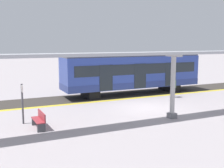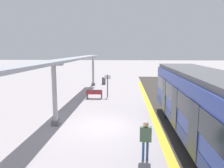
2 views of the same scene
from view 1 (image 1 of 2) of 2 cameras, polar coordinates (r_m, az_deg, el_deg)
The scene contains 9 objects.
ground_plane at distance 19.24m, azimuth 7.04°, elevation -4.78°, with size 176.00×176.00×0.00m, color #A39A9D.
tactile_edge_strip at distance 21.92m, azimuth 2.67°, elevation -3.07°, with size 0.44×38.01×0.01m, color gold.
trackbed at distance 23.52m, azimuth 0.63°, elevation -2.28°, with size 3.20×50.01×0.01m, color #38332D.
train_near_carriage at distance 23.99m, azimuth 4.20°, elevation 2.32°, with size 2.65×12.17×3.48m.
canopy_pillar_second at distance 16.47m, azimuth 12.34°, elevation -0.46°, with size 1.10×0.44×3.72m.
canopy_beam at distance 16.21m, azimuth 12.19°, elevation 6.21°, with size 1.20×30.48×0.16m, color #A8AAB2.
bench_near_end at distance 14.94m, azimuth -14.60°, elevation -7.10°, with size 1.52×0.49×0.86m.
platform_info_sign at distance 15.79m, azimuth -17.88°, elevation -3.11°, with size 0.56×0.10×2.20m.
passenger_waiting_near_edge at distance 22.87m, azimuth 12.44°, elevation -0.19°, with size 0.49×0.25×1.64m.
Camera 1 is at (15.88, -9.93, 4.38)m, focal length 44.68 mm.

